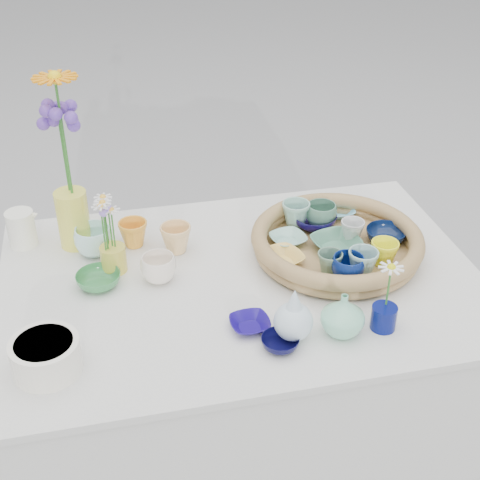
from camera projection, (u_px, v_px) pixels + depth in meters
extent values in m
plane|color=#9C9C9C|center=(241.00, 469.00, 2.17)|extent=(80.00, 80.00, 0.00)
imported|color=#0E093B|center=(315.00, 221.00, 1.94)|extent=(0.16, 0.16, 0.04)
imported|color=#0A193F|center=(386.00, 235.00, 1.88)|extent=(0.11, 0.11, 0.04)
imported|color=#F6F722|center=(384.00, 253.00, 1.77)|extent=(0.09, 0.09, 0.07)
imported|color=#4F896C|center=(336.00, 244.00, 1.84)|extent=(0.16, 0.16, 0.03)
imported|color=slate|center=(330.00, 263.00, 1.74)|extent=(0.08, 0.08, 0.06)
imported|color=#90C6B7|center=(288.00, 239.00, 1.87)|extent=(0.12, 0.12, 0.02)
imported|color=#8EC4B1|center=(296.00, 214.00, 1.94)|extent=(0.11, 0.11, 0.08)
imported|color=silver|center=(352.00, 231.00, 1.87)|extent=(0.09, 0.09, 0.06)
imported|color=#80D5F6|center=(338.00, 212.00, 2.00)|extent=(0.10, 0.10, 0.02)
imported|color=navy|center=(348.00, 268.00, 1.71)|extent=(0.09, 0.09, 0.07)
imported|color=#F7C95C|center=(282.00, 259.00, 1.79)|extent=(0.14, 0.14, 0.03)
imported|color=#90C0B5|center=(363.00, 263.00, 1.73)|extent=(0.10, 0.10, 0.07)
imported|color=#4B7A63|center=(321.00, 215.00, 1.94)|extent=(0.11, 0.11, 0.07)
imported|color=gold|center=(133.00, 234.00, 1.88)|extent=(0.09, 0.09, 0.08)
imported|color=#F6C57E|center=(176.00, 239.00, 1.85)|extent=(0.09, 0.09, 0.08)
imported|color=#358346|center=(99.00, 280.00, 1.73)|extent=(0.12, 0.12, 0.04)
imported|color=white|center=(159.00, 269.00, 1.74)|extent=(0.10, 0.10, 0.07)
imported|color=#17096D|center=(250.00, 324.00, 1.58)|extent=(0.10, 0.10, 0.02)
imported|color=#BBEFE9|center=(94.00, 241.00, 1.84)|extent=(0.12, 0.12, 0.08)
imported|color=#090832|center=(280.00, 343.00, 1.52)|extent=(0.11, 0.11, 0.03)
imported|color=#84D7AF|center=(343.00, 314.00, 1.55)|extent=(0.13, 0.13, 0.11)
cylinder|color=#070F5A|center=(384.00, 317.00, 1.58)|extent=(0.08, 0.08, 0.06)
cylinder|color=#E7E149|center=(73.00, 219.00, 1.86)|extent=(0.09, 0.09, 0.17)
cylinder|color=gold|center=(114.00, 259.00, 1.78)|extent=(0.08, 0.08, 0.07)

